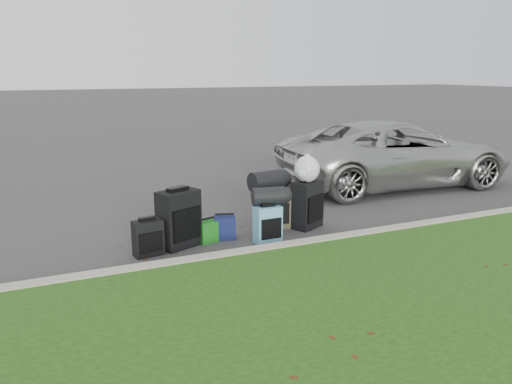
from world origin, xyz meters
name	(u,v)px	position (x,y,z in m)	size (l,w,h in m)	color
ground	(268,230)	(0.00, 0.00, 0.00)	(120.00, 120.00, 0.00)	#383535
curb	(300,247)	(0.00, -1.00, 0.07)	(120.00, 0.18, 0.15)	#9E937F
suv	(395,154)	(3.66, 1.66, 0.66)	(2.19, 4.75, 1.32)	#B7B7B2
suitcase_small_black	(148,238)	(-1.83, -0.31, 0.23)	(0.37, 0.20, 0.46)	black
suitcase_large_black_left	(179,219)	(-1.38, -0.15, 0.39)	(0.54, 0.32, 0.77)	black
suitcase_olive	(275,209)	(0.16, 0.06, 0.29)	(0.42, 0.26, 0.57)	#3D3825
suitcase_teal	(268,225)	(-0.23, -0.49, 0.26)	(0.36, 0.21, 0.51)	teal
suitcase_large_black_right	(307,204)	(0.60, -0.11, 0.36)	(0.47, 0.28, 0.71)	black
tote_green	(207,232)	(-0.99, -0.12, 0.15)	(0.26, 0.21, 0.29)	#186F19
tote_navy	(225,228)	(-0.71, -0.09, 0.16)	(0.30, 0.23, 0.32)	#151C4C
duffel_left	(268,181)	(0.07, 0.15, 0.72)	(0.30, 0.30, 0.55)	black
duffel_right	(268,196)	(-0.19, -0.41, 0.64)	(0.25, 0.25, 0.44)	black
trash_bag	(307,169)	(0.58, -0.12, 0.90)	(0.38, 0.38, 0.38)	white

